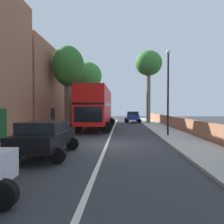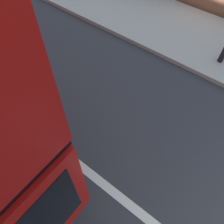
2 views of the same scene
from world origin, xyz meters
name	(u,v)px [view 1 (image 1 of 2)]	position (x,y,z in m)	size (l,w,h in m)	color
ground_plane	(107,144)	(0.00, 0.00, 0.00)	(84.00, 84.00, 0.00)	#333338
road_centre_line	(107,144)	(0.00, 0.00, 0.00)	(0.16, 54.00, 0.01)	silver
sidewalk_left	(27,142)	(-4.90, 0.00, 0.06)	(2.60, 60.00, 0.12)	#B2ADA3
sidewalk_right	(190,144)	(4.90, 0.00, 0.06)	(2.60, 60.00, 0.12)	#B2ADA3
boundary_wall_right	(218,134)	(6.45, 0.00, 0.61)	(0.36, 54.00, 1.21)	#9E6647
double_decker_bus	(96,106)	(-1.70, 8.64, 2.35)	(3.56, 10.33, 4.06)	red
parked_car_black_left_0	(46,136)	(-2.50, -3.27, 0.91)	(2.48, 4.33, 1.57)	black
parked_car_blue_right_2	(133,116)	(2.50, 18.94, 0.94)	(2.43, 4.50, 1.63)	#1E389E
street_tree_left_0	(68,68)	(-4.67, 9.23, 6.31)	(3.26, 3.26, 8.47)	brown
street_tree_left_2	(88,77)	(-4.67, 22.10, 7.34)	(4.44, 4.44, 9.58)	brown
street_tree_right_3	(149,65)	(4.52, 16.28, 8.03)	(3.62, 3.62, 9.79)	#7A6B56
lamppost_right	(168,85)	(4.30, 3.25, 3.81)	(0.32, 0.32, 6.31)	black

